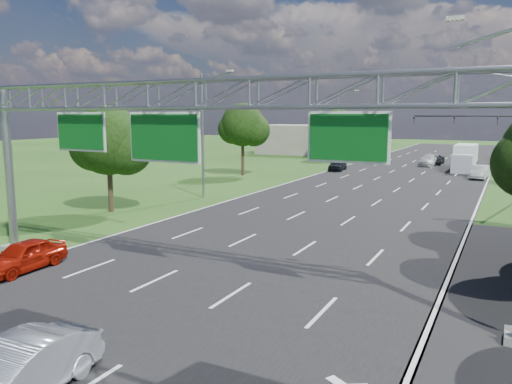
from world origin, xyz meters
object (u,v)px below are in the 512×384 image
Objects in this scene: sign_gantry at (203,111)px; red_coupe at (24,256)px; silver_sedan at (18,372)px; traffic_signal at (483,128)px; box_truck at (465,158)px.

sign_gantry reaches higher than red_coupe.
silver_sedan reaches higher than red_coupe.
traffic_signal is 3.12× the size of red_coupe.
sign_gantry is 2.83× the size of box_truck.
traffic_signal is at bearing 82.32° from sign_gantry.
traffic_signal is (7.15, 53.00, -1.72)m from sign_gantry.
box_truck is at bearing -117.51° from traffic_signal.
traffic_signal is 57.22m from red_coupe.
silver_sedan is 58.84m from box_truck.
red_coupe is at bearing -105.52° from traffic_signal.
red_coupe is 11.00m from silver_sedan.
traffic_signal is 1.47× the size of box_truck.
box_truck is (13.58, 51.73, 0.84)m from red_coupe.
box_truck is at bearing 83.73° from sign_gantry.
traffic_signal is at bearing 63.02° from box_truck.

